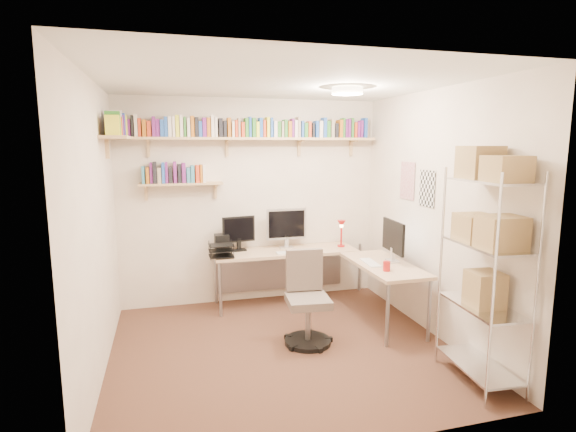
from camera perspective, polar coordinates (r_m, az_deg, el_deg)
The scene contains 6 objects.
ground at distance 4.52m, azimuth -0.68°, elevation -16.52°, with size 3.20×3.20×0.00m, color #3F271B.
room_shell at distance 4.10m, azimuth -0.66°, elevation 3.42°, with size 3.24×3.04×2.52m.
wall_shelves at distance 5.28m, azimuth -8.90°, elevation 9.78°, with size 3.12×1.09×0.79m.
corner_desk at distance 5.32m, azimuth 1.60°, elevation -4.90°, with size 2.08×1.76×1.17m.
office_chair at distance 4.53m, azimuth 2.41°, elevation -11.17°, with size 0.48×0.49×0.92m.
wire_rack at distance 3.89m, azimuth 24.02°, elevation -1.48°, with size 0.44×0.79×1.94m.
Camera 1 is at (-1.03, -3.95, 1.95)m, focal length 28.00 mm.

